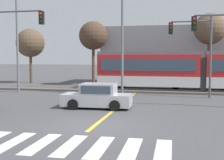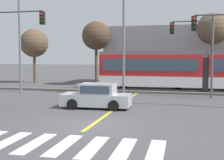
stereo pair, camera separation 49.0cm
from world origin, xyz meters
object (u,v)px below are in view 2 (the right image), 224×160
object	(u,v)px
traffic_light_far_right	(198,44)
traffic_light_mid_left	(9,38)
street_lamp_centre	(126,31)
bare_tree_east	(213,29)
street_lamp_west	(22,32)
sedan_crossing	(97,97)
bare_tree_west	(96,36)
light_rail_tram	(205,69)
bare_tree_far_west	(34,43)

from	to	relation	value
traffic_light_far_right	traffic_light_mid_left	world-z (taller)	traffic_light_mid_left
street_lamp_centre	bare_tree_east	size ratio (longest dim) A/B	1.25
traffic_light_mid_left	bare_tree_east	xyz separation A→B (m)	(14.85, 11.69, 1.33)
traffic_light_mid_left	street_lamp_west	distance (m)	4.90
traffic_light_far_right	street_lamp_centre	world-z (taller)	street_lamp_centre
sedan_crossing	bare_tree_west	world-z (taller)	bare_tree_west
traffic_light_far_right	light_rail_tram	bearing A→B (deg)	78.90
sedan_crossing	street_lamp_centre	size ratio (longest dim) A/B	0.46
street_lamp_west	bare_tree_far_west	distance (m)	9.82
bare_tree_west	light_rail_tram	bearing A→B (deg)	-21.60
street_lamp_west	bare_tree_far_west	size ratio (longest dim) A/B	1.46
sedan_crossing	street_lamp_west	world-z (taller)	street_lamp_west
light_rail_tram	bare_tree_east	bearing A→B (deg)	77.32
street_lamp_centre	bare_tree_east	bearing A→B (deg)	44.83
traffic_light_far_right	street_lamp_centre	size ratio (longest dim) A/B	0.67
bare_tree_far_west	street_lamp_west	bearing A→B (deg)	-68.08
traffic_light_far_right	sedan_crossing	bearing A→B (deg)	-133.65
light_rail_tram	traffic_light_mid_left	distance (m)	16.35
bare_tree_far_west	bare_tree_east	world-z (taller)	bare_tree_east
traffic_light_mid_left	bare_tree_west	xyz separation A→B (m)	(2.80, 12.48, 0.91)
sedan_crossing	street_lamp_west	size ratio (longest dim) A/B	0.45
sedan_crossing	traffic_light_far_right	xyz separation A→B (m)	(6.12, 6.42, 3.40)
traffic_light_far_right	street_lamp_west	xyz separation A→B (m)	(-14.90, 0.19, 1.23)
light_rail_tram	sedan_crossing	bearing A→B (deg)	-124.15
traffic_light_mid_left	bare_tree_east	distance (m)	18.95
street_lamp_west	street_lamp_centre	size ratio (longest dim) A/B	1.01
street_lamp_west	bare_tree_east	distance (m)	17.93
sedan_crossing	street_lamp_west	bearing A→B (deg)	143.04
street_lamp_west	traffic_light_mid_left	bearing A→B (deg)	-70.78
street_lamp_west	bare_tree_west	distance (m)	9.06
light_rail_tram	traffic_light_far_right	bearing A→B (deg)	-101.10
light_rail_tram	traffic_light_far_right	size ratio (longest dim) A/B	2.95
light_rail_tram	bare_tree_east	xyz separation A→B (m)	(0.82, 3.65, 3.74)
traffic_light_far_right	street_lamp_west	size ratio (longest dim) A/B	0.67
light_rail_tram	bare_tree_east	distance (m)	5.30
sedan_crossing	bare_tree_far_west	world-z (taller)	bare_tree_far_west
street_lamp_centre	bare_tree_west	distance (m)	9.30
street_lamp_west	bare_tree_west	xyz separation A→B (m)	(4.39, 7.92, 0.05)
bare_tree_west	bare_tree_east	xyz separation A→B (m)	(12.05, -0.79, 0.42)
traffic_light_mid_left	street_lamp_west	world-z (taller)	street_lamp_west
light_rail_tram	traffic_light_mid_left	world-z (taller)	traffic_light_mid_left
street_lamp_west	bare_tree_far_west	bearing A→B (deg)	111.92
bare_tree_west	traffic_light_mid_left	bearing A→B (deg)	-102.66
street_lamp_centre	sedan_crossing	bearing A→B (deg)	-94.23
bare_tree_far_west	sedan_crossing	bearing A→B (deg)	-51.62
traffic_light_far_right	traffic_light_mid_left	bearing A→B (deg)	-161.83
bare_tree_far_west	bare_tree_west	bearing A→B (deg)	-8.28
street_lamp_centre	bare_tree_far_west	distance (m)	15.82
traffic_light_far_right	bare_tree_far_west	distance (m)	20.76
bare_tree_east	bare_tree_far_west	bearing A→B (deg)	174.42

